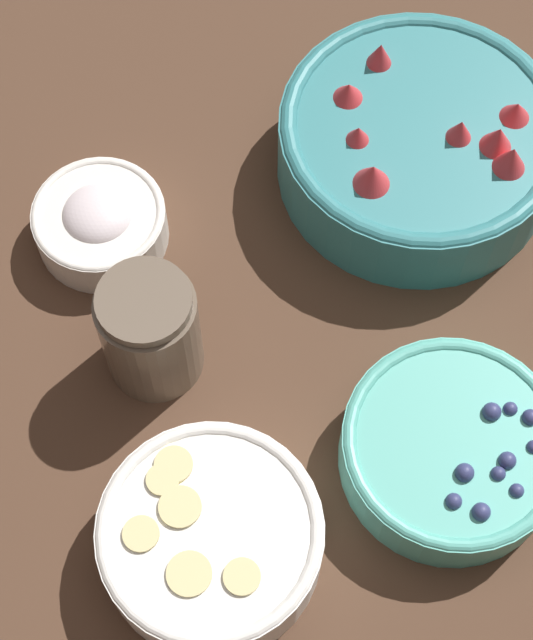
% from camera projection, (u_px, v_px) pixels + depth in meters
% --- Properties ---
extents(ground_plane, '(4.00, 4.00, 0.00)m').
position_uv_depth(ground_plane, '(306.00, 316.00, 0.88)').
color(ground_plane, '#4C3323').
extents(bowl_strawberries, '(0.24, 0.24, 0.09)m').
position_uv_depth(bowl_strawberries, '(419.00, 142.00, 0.91)').
color(bowl_strawberries, teal).
rests_on(bowl_strawberries, ground_plane).
extents(bowl_blueberries, '(0.17, 0.17, 0.05)m').
position_uv_depth(bowl_blueberries, '(452.00, 448.00, 0.80)').
color(bowl_blueberries, '#56B7A8').
rests_on(bowl_blueberries, ground_plane).
extents(bowl_bananas, '(0.16, 0.16, 0.06)m').
position_uv_depth(bowl_bananas, '(211.00, 537.00, 0.77)').
color(bowl_bananas, white).
rests_on(bowl_bananas, ground_plane).
extents(bowl_cream, '(0.11, 0.11, 0.05)m').
position_uv_depth(bowl_cream, '(100.00, 221.00, 0.89)').
color(bowl_cream, white).
rests_on(bowl_cream, ground_plane).
extents(jar_chocolate, '(0.08, 0.08, 0.11)m').
position_uv_depth(jar_chocolate, '(151.00, 333.00, 0.82)').
color(jar_chocolate, brown).
rests_on(jar_chocolate, ground_plane).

